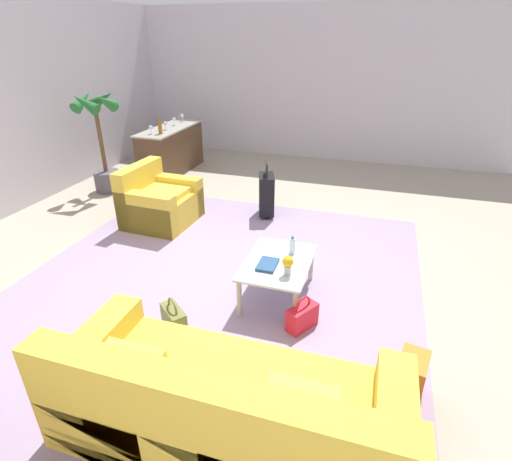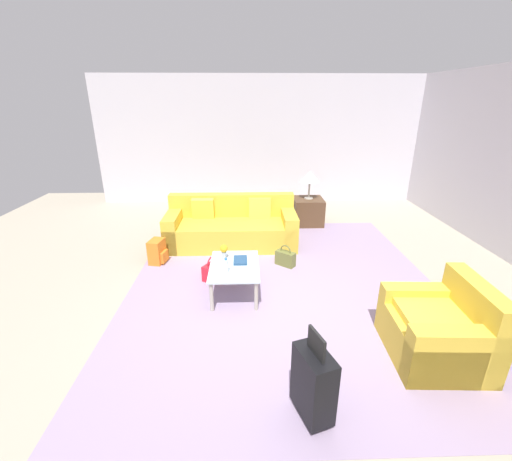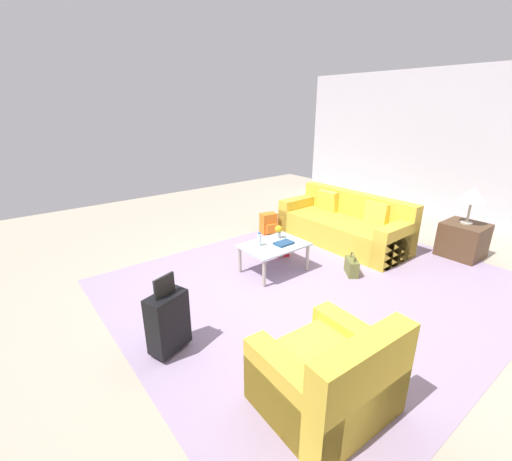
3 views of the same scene
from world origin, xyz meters
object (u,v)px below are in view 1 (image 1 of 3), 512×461
(water_bottle, at_px, (292,246))
(potted_palm, at_px, (101,142))
(couch, at_px, (224,415))
(backpack_orange, at_px, (409,379))
(bar_console, at_px, (171,150))
(flower_vase, at_px, (288,264))
(handbag_olive, at_px, (174,319))
(suitcase_black, at_px, (266,194))
(wine_glass_rightmost, at_px, (182,116))
(wine_bottle_amber, at_px, (160,127))
(wine_glass_leftmost, at_px, (151,128))
(wine_glass_right_of_centre, at_px, (174,120))
(coffee_table, at_px, (278,266))
(wine_glass_left_of_centre, at_px, (165,124))
(handbag_red, at_px, (302,317))
(coffee_table_book, at_px, (268,264))
(armchair, at_px, (158,203))

(water_bottle, relative_size, potted_palm, 0.12)
(couch, height_order, backpack_orange, couch)
(water_bottle, relative_size, bar_console, 0.12)
(flower_vase, height_order, handbag_olive, flower_vase)
(suitcase_black, xyz_separation_m, handbag_olive, (-2.82, 0.10, -0.23))
(flower_vase, height_order, wine_glass_rightmost, wine_glass_rightmost)
(wine_bottle_amber, height_order, backpack_orange, wine_bottle_amber)
(wine_glass_leftmost, bearing_deg, wine_glass_right_of_centre, -3.25)
(coffee_table, distance_m, backpack_orange, 1.64)
(water_bottle, xyz_separation_m, wine_glass_left_of_centre, (3.10, 3.16, 0.48))
(suitcase_black, relative_size, handbag_red, 2.37)
(wine_glass_left_of_centre, bearing_deg, wine_bottle_amber, -166.95)
(couch, bearing_deg, coffee_table, 3.18)
(coffee_table_book, relative_size, wine_glass_rightmost, 1.76)
(wine_glass_left_of_centre, distance_m, handbag_olive, 4.79)
(coffee_table_book, distance_m, wine_glass_rightmost, 5.23)
(wine_glass_left_of_centre, bearing_deg, couch, -148.17)
(coffee_table, relative_size, handbag_olive, 2.64)
(wine_glass_leftmost, bearing_deg, handbag_olive, -147.84)
(wine_glass_leftmost, bearing_deg, wine_glass_rightmost, -0.62)
(coffee_table_book, bearing_deg, wine_glass_right_of_centre, 37.77)
(water_bottle, xyz_separation_m, wine_glass_rightmost, (3.90, 3.22, 0.48))
(flower_vase, bearing_deg, wine_glass_right_of_centre, 39.57)
(water_bottle, bearing_deg, wine_bottle_amber, 48.12)
(bar_console, distance_m, wine_glass_right_of_centre, 0.58)
(handbag_olive, bearing_deg, wine_bottle_amber, 30.04)
(handbag_olive, xyz_separation_m, potted_palm, (3.02, 2.90, 0.74))
(wine_glass_rightmost, bearing_deg, suitcase_black, -130.94)
(backpack_orange, bearing_deg, wine_glass_left_of_centre, 45.37)
(wine_bottle_amber, bearing_deg, armchair, -153.83)
(wine_glass_right_of_centre, height_order, suitcase_black, wine_glass_right_of_centre)
(wine_glass_leftmost, distance_m, handbag_olive, 4.48)
(handbag_red, bearing_deg, handbag_olive, 108.79)
(coffee_table_book, bearing_deg, wine_glass_leftmost, 44.88)
(coffee_table_book, xyz_separation_m, bar_console, (3.62, 3.02, 0.02))
(coffee_table_book, height_order, bar_console, bar_console)
(handbag_olive, bearing_deg, backpack_orange, -94.80)
(wine_glass_leftmost, xyz_separation_m, potted_palm, (-0.70, 0.56, -0.14))
(water_bottle, distance_m, wine_bottle_amber, 4.18)
(wine_bottle_amber, bearing_deg, backpack_orange, -132.84)
(wine_glass_left_of_centre, relative_size, handbag_red, 0.43)
(water_bottle, relative_size, suitcase_black, 0.24)
(flower_vase, xyz_separation_m, potted_palm, (2.42, 3.85, 0.32))
(water_bottle, height_order, wine_glass_left_of_centre, wine_glass_left_of_centre)
(coffee_table, xyz_separation_m, flower_vase, (-0.22, -0.15, 0.18))
(coffee_table_book, xyz_separation_m, wine_glass_rightmost, (4.22, 3.04, 0.56))
(backpack_orange, bearing_deg, flower_vase, 55.69)
(flower_vase, relative_size, wine_glass_right_of_centre, 1.33)
(handbag_red, relative_size, backpack_orange, 0.89)
(potted_palm, bearing_deg, suitcase_black, -93.81)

